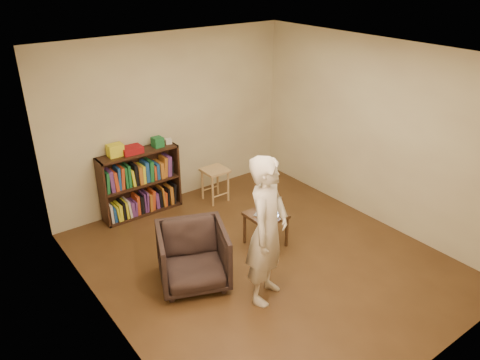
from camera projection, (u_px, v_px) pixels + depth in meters
floor at (264, 260)px, 6.02m from camera, size 4.50×4.50×0.00m
ceiling at (269, 55)px, 4.90m from camera, size 4.50×4.50×0.00m
wall_back at (171, 120)px, 7.09m from camera, size 4.00×0.00×4.00m
wall_left at (102, 221)px, 4.38m from camera, size 0.00×4.50×4.50m
wall_right at (376, 133)px, 6.54m from camera, size 0.00×4.50×4.50m
bookshelf at (140, 186)px, 6.98m from camera, size 1.20×0.30×1.00m
box_yellow at (115, 150)px, 6.54m from camera, size 0.21×0.16×0.17m
red_cloth at (132, 150)px, 6.66m from camera, size 0.29×0.22×0.10m
box_green at (158, 142)px, 6.87m from camera, size 0.15×0.15×0.15m
box_white at (168, 141)px, 7.00m from camera, size 0.11×0.11×0.07m
stool at (215, 175)px, 7.34m from camera, size 0.37×0.37×0.54m
armchair at (193, 256)px, 5.47m from camera, size 1.03×1.04×0.73m
side_table at (266, 219)px, 6.19m from camera, size 0.46×0.46×0.47m
laptop at (269, 209)px, 6.16m from camera, size 0.36×0.38×0.23m
person at (267, 231)px, 5.03m from camera, size 0.76×0.68×1.74m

